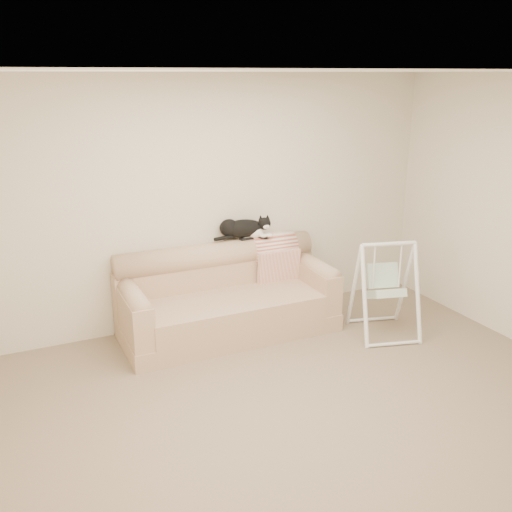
% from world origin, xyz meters
% --- Properties ---
extents(ground_plane, '(5.00, 5.00, 0.00)m').
position_xyz_m(ground_plane, '(0.00, 0.00, 0.00)').
color(ground_plane, brown).
rests_on(ground_plane, ground).
extents(room_shell, '(5.04, 4.04, 2.60)m').
position_xyz_m(room_shell, '(0.00, 0.00, 1.53)').
color(room_shell, beige).
rests_on(room_shell, ground).
extents(sofa, '(2.20, 0.93, 0.90)m').
position_xyz_m(sofa, '(-0.05, 1.62, 0.35)').
color(sofa, tan).
rests_on(sofa, ground).
extents(remote_a, '(0.18, 0.06, 0.03)m').
position_xyz_m(remote_a, '(0.30, 1.84, 0.91)').
color(remote_a, black).
rests_on(remote_a, sofa).
extents(remote_b, '(0.17, 0.13, 0.02)m').
position_xyz_m(remote_b, '(0.43, 1.82, 0.91)').
color(remote_b, black).
rests_on(remote_b, sofa).
extents(tuxedo_cat, '(0.64, 0.34, 0.25)m').
position_xyz_m(tuxedo_cat, '(0.26, 1.87, 1.01)').
color(tuxedo_cat, black).
rests_on(tuxedo_cat, sofa).
extents(throw_blanket, '(0.49, 0.38, 0.58)m').
position_xyz_m(throw_blanket, '(0.60, 1.84, 0.72)').
color(throw_blanket, '#BE4C3B').
rests_on(throw_blanket, sofa).
extents(baby_swing, '(0.75, 0.78, 1.00)m').
position_xyz_m(baby_swing, '(1.40, 0.87, 0.49)').
color(baby_swing, white).
rests_on(baby_swing, ground).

